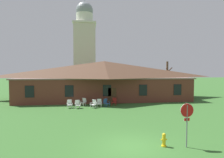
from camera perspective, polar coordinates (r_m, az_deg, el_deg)
The scene contains 13 objects.
ground_plane at distance 11.60m, azimuth 5.50°, elevation -19.73°, with size 200.00×200.00×0.00m, color #336028.
brick_building at distance 29.67m, azimuth -2.44°, elevation -0.11°, with size 25.45×10.40×5.89m.
dome_tower at distance 44.40m, azimuth -8.28°, elevation 9.37°, with size 5.18×5.18×20.97m.
stop_sign at distance 11.69m, azimuth 21.83°, elevation -10.49°, with size 0.81×0.07×2.54m.
lawn_chair_by_porch at distance 22.76m, azimuth -12.79°, elevation -7.35°, with size 0.71×0.75×0.96m.
lawn_chair_near_door at distance 22.38m, azimuth -10.43°, elevation -7.49°, with size 0.72×0.76×0.96m.
lawn_chair_left_end at distance 23.86m, azimuth -8.65°, elevation -6.85°, with size 0.84×0.87×0.96m.
lawn_chair_middle at distance 22.39m, azimuth -5.60°, elevation -7.46°, with size 0.85×0.87×0.96m.
lawn_chair_right_end at distance 22.95m, azimuth -3.88°, elevation -7.21°, with size 0.68×0.71×0.96m.
lawn_chair_far_side at distance 23.08m, azimuth -1.81°, elevation -7.15°, with size 0.82×0.86×0.96m.
lawn_chair_under_eave at distance 23.92m, azimuth 0.66°, elevation -6.80°, with size 0.79×0.83×0.96m.
bare_tree_beside_building at distance 34.23m, azimuth 16.50°, elevation 0.38°, with size 1.48×1.73×5.97m.
fire_hydrant at distance 11.80m, azimuth 15.50°, elevation -17.47°, with size 0.36×0.28×0.79m.
Camera 1 is at (-2.33, -10.47, 4.41)m, focal length 30.08 mm.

